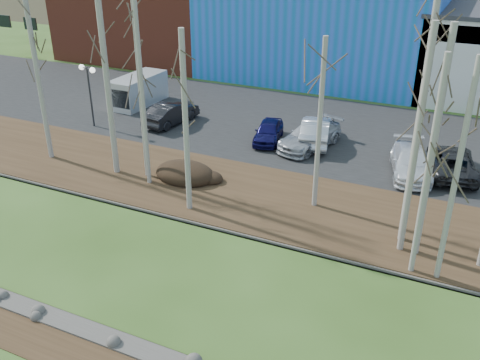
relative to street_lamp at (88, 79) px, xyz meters
The scene contains 27 objects.
near_bank_rocks 22.79m from the street_lamp, 45.56° to the right, with size 80.00×0.80×0.50m, color #47423D, non-canonical shape.
river 20.11m from the street_lamp, 37.23° to the right, with size 80.00×8.00×0.90m, color black, non-canonical shape.
far_bank_rocks 17.96m from the street_lamp, 26.57° to the right, with size 80.00×0.80×0.46m, color #47423D, non-canonical shape.
far_bank 16.79m from the street_lamp, 16.56° to the right, with size 80.00×7.00×0.15m, color #382616.
parking_lot 17.14m from the street_lamp, 20.20° to the left, with size 80.00×14.00×0.14m, color black.
building_brick 21.45m from the street_lamp, 112.53° to the left, with size 16.32×12.24×7.80m.
building_blue 22.11m from the street_lamp, 63.72° to the left, with size 20.40×12.24×8.30m.
dirt_mound 11.11m from the street_lamp, 24.45° to the right, with size 3.40×2.40×0.67m, color black.
birch_0 5.70m from the street_lamp, 77.99° to the right, with size 0.28×0.28×10.11m.
birch_1 9.42m from the street_lamp, 32.95° to the right, with size 0.20×0.20×11.02m.
birch_2 8.15m from the street_lamp, 42.03° to the right, with size 0.32×0.32×10.31m.
birch_3 10.28m from the street_lamp, 34.43° to the right, with size 0.22×0.22×10.65m.
birch_4 13.71m from the street_lamp, 31.74° to the right, with size 0.26×0.26×8.57m.
birch_5 17.60m from the street_lamp, 14.27° to the right, with size 0.24×0.24×8.19m.
birch_6 23.63m from the street_lamp, 19.54° to the right, with size 0.21×0.21×8.72m.
birch_7 22.57m from the street_lamp, 16.75° to the right, with size 0.26×0.26×9.47m.
birch_8 22.29m from the street_lamp, 14.87° to the right, with size 0.25×0.25×10.80m.
birch_10 23.17m from the street_lamp, 16.30° to the right, with size 0.26×0.26×9.47m.
birch_11 24.56m from the street_lamp, 18.77° to the right, with size 0.21×0.21×8.72m.
street_lamp is the anchor object (origin of this frame).
car_0 5.81m from the street_lamp, 30.31° to the left, with size 1.56×4.49×1.48m, color black.
car_1 14.90m from the street_lamp, 10.24° to the left, with size 2.04×5.03×1.46m, color #A4A5AB.
car_2 12.31m from the street_lamp, 11.92° to the left, with size 1.54×3.82×1.30m, color #100E46.
car_3 15.15m from the street_lamp, 13.56° to the left, with size 1.70×4.87×1.60m, color #BABABC.
car_4 22.96m from the street_lamp, ahead, with size 2.35×5.09×1.41m, color #252528.
car_5 20.87m from the street_lamp, ahead, with size 2.01×4.95×1.44m, color silver.
van_grey 5.55m from the street_lamp, 89.84° to the left, with size 2.15×4.97×2.16m.
Camera 1 is at (7.76, -7.56, 12.80)m, focal length 40.00 mm.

